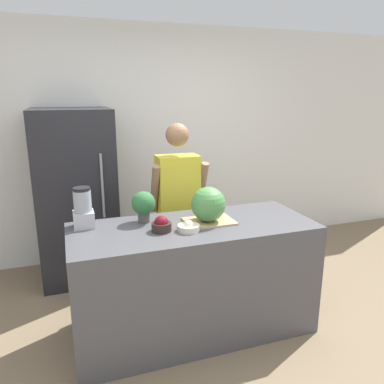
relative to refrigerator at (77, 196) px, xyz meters
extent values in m
plane|color=#7F6B51|center=(0.80, -1.66, -0.86)|extent=(14.00, 14.00, 0.00)
cube|color=white|center=(0.80, 0.41, 0.44)|extent=(8.00, 0.06, 2.60)
cube|color=#4C4C51|center=(0.80, -1.29, -0.41)|extent=(1.85, 0.75, 0.89)
cube|color=#232328|center=(0.00, 0.00, 0.00)|extent=(0.75, 0.73, 1.72)
cylinder|color=gray|center=(0.23, -0.38, 0.17)|extent=(0.02, 0.02, 0.60)
cube|color=#4C608C|center=(0.88, -0.61, -0.48)|extent=(0.29, 0.18, 0.77)
cube|color=gold|center=(0.88, -0.61, 0.18)|extent=(0.38, 0.22, 0.55)
sphere|color=#936B4C|center=(0.88, -0.61, 0.64)|extent=(0.21, 0.21, 0.21)
cylinder|color=#936B4C|center=(0.66, -0.65, 0.17)|extent=(0.07, 0.22, 0.46)
cylinder|color=#936B4C|center=(1.11, -0.65, 0.17)|extent=(0.07, 0.22, 0.46)
cube|color=tan|center=(0.94, -1.26, 0.04)|extent=(0.37, 0.27, 0.01)
sphere|color=#4C8C47|center=(0.92, -1.27, 0.18)|extent=(0.27, 0.27, 0.27)
cylinder|color=#2D231E|center=(0.54, -1.34, 0.07)|extent=(0.15, 0.15, 0.06)
sphere|color=maroon|center=(0.54, -1.34, 0.10)|extent=(0.10, 0.10, 0.10)
cylinder|color=beige|center=(0.72, -1.39, 0.06)|extent=(0.16, 0.16, 0.05)
sphere|color=white|center=(0.72, -1.39, 0.08)|extent=(0.07, 0.07, 0.07)
cube|color=#B7B7BC|center=(0.01, -1.06, 0.09)|extent=(0.15, 0.15, 0.12)
cylinder|color=#99A3AD|center=(0.01, -1.06, 0.23)|extent=(0.13, 0.13, 0.16)
cylinder|color=black|center=(0.01, -1.06, 0.33)|extent=(0.12, 0.12, 0.02)
cylinder|color=#514C47|center=(0.46, -1.10, 0.07)|extent=(0.09, 0.09, 0.08)
sphere|color=#2D6B38|center=(0.46, -1.10, 0.19)|extent=(0.18, 0.18, 0.18)
camera|label=1|loc=(-0.09, -3.81, 1.00)|focal=35.00mm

